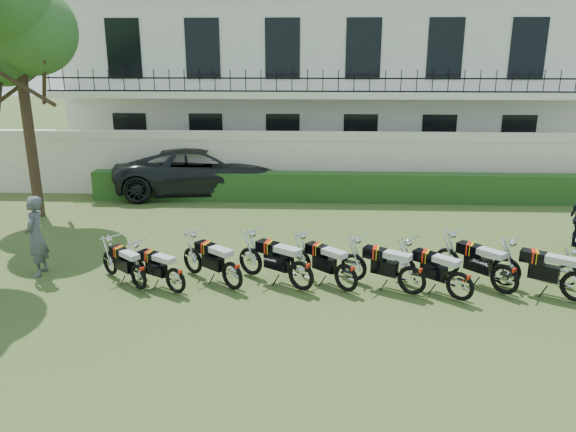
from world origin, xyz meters
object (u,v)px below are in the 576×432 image
Objects in this scene: tree_west_near at (16,21)px; motorcycle_4 at (346,271)px; motorcycle_7 at (506,272)px; motorcycle_5 at (412,273)px; motorcycle_1 at (175,274)px; motorcycle_6 at (461,279)px; motorcycle_2 at (232,269)px; suv at (202,170)px; inspector at (36,236)px; motorcycle_3 at (301,269)px; motorcycle_0 at (138,271)px.

tree_west_near is 5.10× the size of motorcycle_4.
motorcycle_4 is at bearing 135.96° from motorcycle_7.
motorcycle_1 is at bearing 122.40° from motorcycle_5.
motorcycle_6 is at bearing -26.22° from tree_west_near.
motorcycle_2 reaches higher than motorcycle_4.
suv is at bearing 71.13° from motorcycle_4.
motorcycle_1 is at bearing 135.86° from motorcycle_4.
suv reaches higher than motorcycle_6.
tree_west_near is 4.15× the size of inspector.
inspector reaches higher than motorcycle_6.
tree_west_near is 11.34m from motorcycle_3.
motorcycle_7 is 10.60m from inspector.
motorcycle_0 is at bearing 129.07° from motorcycle_6.
motorcycle_3 is 4.39m from motorcycle_7.
motorcycle_5 is (3.89, -0.10, 0.01)m from motorcycle_2.
inspector is (-8.57, 0.82, 0.44)m from motorcycle_5.
suv is (-1.08, 8.82, 0.40)m from motorcycle_1.
inspector reaches higher than motorcycle_3.
inspector is at bearing 114.14° from motorcycle_0.
motorcycle_4 is (2.49, 0.00, -0.00)m from motorcycle_2.
motorcycle_0 is 2.06m from motorcycle_2.
motorcycle_1 is at bearing 137.85° from motorcycle_7.
motorcycle_3 reaches higher than motorcycle_0.
motorcycle_3 is at bearing 77.02° from inspector.
motorcycle_6 is at bearing -74.13° from motorcycle_5.
motorcycle_2 is at bearing 74.72° from inspector.
motorcycle_2 is (1.20, 0.24, 0.05)m from motorcycle_1.
motorcycle_0 is 0.87m from motorcycle_1.
motorcycle_2 is 0.89× the size of motorcycle_3.
motorcycle_6 reaches higher than motorcycle_4.
motorcycle_7 is (2.00, 0.11, 0.01)m from motorcycle_5.
tree_west_near is 1.28× the size of suv.
motorcycle_4 is 0.86× the size of motorcycle_5.
motorcycle_7 reaches higher than motorcycle_5.
motorcycle_1 is at bearing 67.97° from inspector.
motorcycle_7 reaches higher than motorcycle_1.
motorcycle_2 is at bearing -46.96° from motorcycle_1.
motorcycle_3 is 1.17× the size of motorcycle_4.
motorcycle_3 is 1.16× the size of motorcycle_7.
tree_west_near is 14.89m from motorcycle_7.
motorcycle_0 is 0.74× the size of inspector.
motorcycle_5 is 10.65m from suv.
motorcycle_6 is at bearing -59.45° from motorcycle_1.
motorcycle_0 is at bearing -48.76° from tree_west_near.
motorcycle_7 reaches higher than motorcycle_2.
inspector is at bearing 106.01° from motorcycle_1.
motorcycle_3 is at bearing 135.72° from motorcycle_7.
suv is at bearing 89.44° from motorcycle_7.
motorcycle_5 reaches higher than motorcycle_4.
tree_west_near reaches higher than suv.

